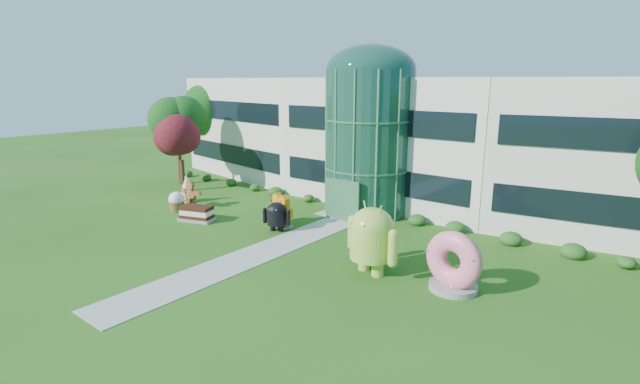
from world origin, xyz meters
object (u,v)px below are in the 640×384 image
Objects in this scene: donut at (455,260)px; gingerbread at (190,194)px; android_green at (372,235)px; android_black at (276,214)px.

donut is 20.66m from gingerbread.
android_black is at bearing -178.18° from android_green.
android_green reaches higher than android_black.
android_green is at bearing -32.87° from android_black.
gingerbread is at bearing 159.45° from android_black.
android_green is 8.26m from android_black.
donut is at bearing -25.53° from android_black.
gingerbread is at bearing -175.43° from donut.
android_green is 1.78× the size of android_black.
android_black is at bearing -4.50° from gingerbread.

